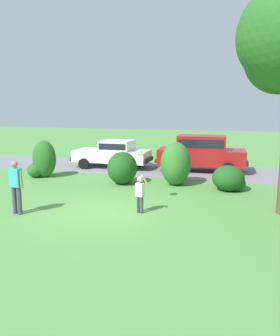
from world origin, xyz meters
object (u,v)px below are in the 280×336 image
at_px(adult_onlooker, 16,184).
at_px(parked_suv, 201,151).
at_px(child_thrower, 140,191).
at_px(parked_sedan, 114,153).
at_px(frisbee, 142,153).

bearing_deg(adult_onlooker, parked_suv, 62.09).
bearing_deg(child_thrower, parked_sedan, 117.24).
relative_size(child_thrower, adult_onlooker, 0.74).
distance_m(parked_sedan, parked_suv, 4.90).
bearing_deg(parked_suv, child_thrower, -97.66).
relative_size(parked_suv, adult_onlooker, 2.75).
relative_size(frisbee, adult_onlooker, 0.18).
bearing_deg(frisbee, adult_onlooker, -145.37).
bearing_deg(parked_sedan, child_thrower, -62.76).
bearing_deg(parked_suv, adult_onlooker, -117.91).
relative_size(child_thrower, frisbee, 4.20).
xyz_separation_m(parked_sedan, child_thrower, (3.84, -7.46, -0.13)).
height_order(frisbee, adult_onlooker, frisbee).
distance_m(parked_sedan, adult_onlooker, 8.73).
bearing_deg(child_thrower, frisbee, 103.79).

